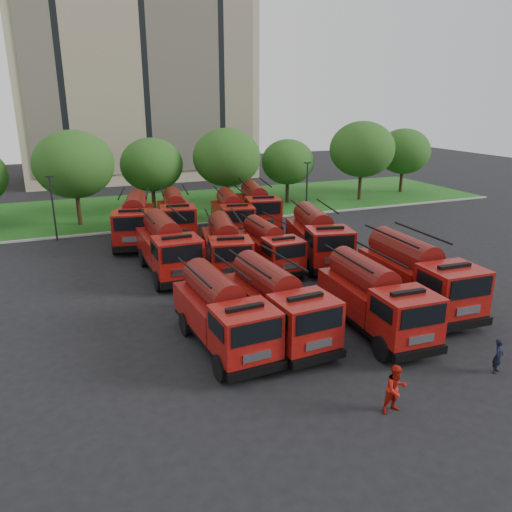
% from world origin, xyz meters
% --- Properties ---
extents(ground, '(140.00, 140.00, 0.00)m').
position_xyz_m(ground, '(0.00, 0.00, 0.00)').
color(ground, black).
rests_on(ground, ground).
extents(lawn, '(70.00, 16.00, 0.12)m').
position_xyz_m(lawn, '(0.00, 26.00, 0.06)').
color(lawn, '#1B4D14').
rests_on(lawn, ground).
extents(curb, '(70.00, 0.30, 0.14)m').
position_xyz_m(curb, '(0.00, 17.90, 0.07)').
color(curb, gray).
rests_on(curb, ground).
extents(apartment_building, '(30.00, 14.18, 25.00)m').
position_xyz_m(apartment_building, '(2.00, 47.94, 12.50)').
color(apartment_building, tan).
rests_on(apartment_building, ground).
extents(tree_2, '(6.72, 6.72, 8.22)m').
position_xyz_m(tree_2, '(-8.00, 21.50, 5.35)').
color(tree_2, '#382314').
rests_on(tree_2, ground).
extents(tree_3, '(5.88, 5.88, 7.19)m').
position_xyz_m(tree_3, '(-1.00, 24.00, 4.68)').
color(tree_3, '#382314').
rests_on(tree_3, ground).
extents(tree_4, '(6.55, 6.55, 8.01)m').
position_xyz_m(tree_4, '(6.00, 22.50, 5.22)').
color(tree_4, '#382314').
rests_on(tree_4, ground).
extents(tree_5, '(5.46, 5.46, 6.68)m').
position_xyz_m(tree_5, '(13.00, 23.50, 4.35)').
color(tree_5, '#382314').
rests_on(tree_5, ground).
extents(tree_6, '(6.89, 6.89, 8.42)m').
position_xyz_m(tree_6, '(21.00, 22.00, 5.49)').
color(tree_6, '#382314').
rests_on(tree_6, ground).
extents(tree_7, '(6.05, 6.05, 7.39)m').
position_xyz_m(tree_7, '(28.00, 24.00, 4.82)').
color(tree_7, '#382314').
rests_on(tree_7, ground).
extents(lamp_post_0, '(0.60, 0.25, 5.11)m').
position_xyz_m(lamp_post_0, '(-10.00, 17.20, 2.90)').
color(lamp_post_0, black).
rests_on(lamp_post_0, ground).
extents(lamp_post_1, '(0.60, 0.25, 5.11)m').
position_xyz_m(lamp_post_1, '(12.00, 17.20, 2.90)').
color(lamp_post_1, black).
rests_on(lamp_post_1, ground).
extents(fire_truck_0, '(3.02, 7.35, 3.28)m').
position_xyz_m(fire_truck_0, '(-3.39, -4.29, 1.65)').
color(fire_truck_0, black).
rests_on(fire_truck_0, ground).
extents(fire_truck_1, '(3.10, 7.52, 3.35)m').
position_xyz_m(fire_truck_1, '(-0.74, -4.28, 1.69)').
color(fire_truck_1, black).
rests_on(fire_truck_1, ground).
extents(fire_truck_2, '(2.98, 7.47, 3.35)m').
position_xyz_m(fire_truck_2, '(3.80, -5.48, 1.69)').
color(fire_truck_2, black).
rests_on(fire_truck_2, ground).
extents(fire_truck_3, '(3.20, 8.06, 3.62)m').
position_xyz_m(fire_truck_3, '(7.61, -3.82, 1.82)').
color(fire_truck_3, black).
rests_on(fire_truck_3, ground).
extents(fire_truck_4, '(2.95, 7.83, 3.55)m').
position_xyz_m(fire_truck_4, '(-3.51, 6.34, 1.79)').
color(fire_truck_4, black).
rests_on(fire_truck_4, ground).
extents(fire_truck_5, '(3.83, 7.59, 3.30)m').
position_xyz_m(fire_truck_5, '(0.01, 5.39, 1.66)').
color(fire_truck_5, black).
rests_on(fire_truck_5, ground).
extents(fire_truck_6, '(2.43, 6.57, 2.99)m').
position_xyz_m(fire_truck_6, '(2.88, 4.95, 1.50)').
color(fire_truck_6, black).
rests_on(fire_truck_6, ground).
extents(fire_truck_7, '(4.21, 8.13, 3.53)m').
position_xyz_m(fire_truck_7, '(6.39, 4.86, 1.78)').
color(fire_truck_7, black).
rests_on(fire_truck_7, ground).
extents(fire_truck_8, '(4.38, 8.29, 3.59)m').
position_xyz_m(fire_truck_8, '(-4.29, 14.21, 1.81)').
color(fire_truck_8, black).
rests_on(fire_truck_8, ground).
extents(fire_truck_9, '(3.73, 7.92, 3.46)m').
position_xyz_m(fire_truck_9, '(-0.92, 15.15, 1.74)').
color(fire_truck_9, black).
rests_on(fire_truck_9, ground).
extents(fire_truck_10, '(3.60, 7.57, 3.31)m').
position_xyz_m(fire_truck_10, '(3.50, 14.10, 1.67)').
color(fire_truck_10, black).
rests_on(fire_truck_10, ground).
extents(fire_truck_11, '(4.10, 8.17, 3.55)m').
position_xyz_m(fire_truck_11, '(6.28, 15.45, 1.79)').
color(fire_truck_11, black).
rests_on(fire_truck_11, ground).
extents(firefighter_0, '(0.66, 0.60, 1.48)m').
position_xyz_m(firefighter_0, '(6.29, -10.64, 0.00)').
color(firefighter_0, black).
rests_on(firefighter_0, ground).
extents(firefighter_1, '(0.91, 0.52, 1.84)m').
position_xyz_m(firefighter_1, '(0.74, -11.29, 0.00)').
color(firefighter_1, '#A2150C').
rests_on(firefighter_1, ground).
extents(firefighter_2, '(0.96, 1.29, 1.95)m').
position_xyz_m(firefighter_2, '(6.84, -3.02, 0.00)').
color(firefighter_2, black).
rests_on(firefighter_2, ground).
extents(firefighter_3, '(1.09, 0.73, 1.55)m').
position_xyz_m(firefighter_3, '(9.81, -6.30, 0.00)').
color(firefighter_3, black).
rests_on(firefighter_3, ground).
extents(firefighter_4, '(1.04, 1.00, 1.79)m').
position_xyz_m(firefighter_4, '(-2.66, 0.27, 0.00)').
color(firefighter_4, '#A2150C').
rests_on(firefighter_4, ground).
extents(firefighter_5, '(1.86, 1.15, 1.86)m').
position_xyz_m(firefighter_5, '(10.29, 1.16, 0.00)').
color(firefighter_5, black).
rests_on(firefighter_5, ground).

